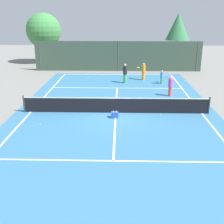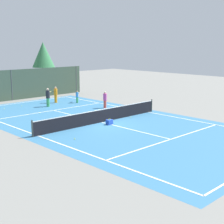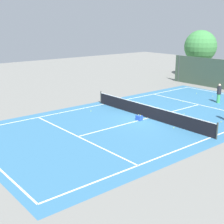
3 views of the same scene
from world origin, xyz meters
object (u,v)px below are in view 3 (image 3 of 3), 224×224
object	(u,v)px
tennis_ball_1	(184,114)
tennis_ball_2	(196,93)
tennis_ball_3	(174,128)
ball_crate	(139,118)
tennis_ball_5	(183,101)
player_2	(219,93)
tennis_ball_0	(91,111)
tennis_ball_6	(213,96)
tennis_ball_4	(221,122)

from	to	relation	value
tennis_ball_1	tennis_ball_2	world-z (taller)	same
tennis_ball_3	ball_crate	bearing A→B (deg)	-169.61
ball_crate	tennis_ball_5	size ratio (longest dim) A/B	6.68
player_2	ball_crate	distance (m)	9.30
tennis_ball_0	tennis_ball_6	size ratio (longest dim) A/B	1.00
tennis_ball_2	tennis_ball_4	world-z (taller)	same
tennis_ball_3	tennis_ball_2	bearing A→B (deg)	118.71
ball_crate	tennis_ball_4	world-z (taller)	ball_crate
tennis_ball_3	tennis_ball_0	bearing A→B (deg)	-165.18
tennis_ball_2	tennis_ball_4	bearing A→B (deg)	-43.57
tennis_ball_5	tennis_ball_6	distance (m)	4.03
tennis_ball_0	tennis_ball_4	bearing A→B (deg)	33.68
tennis_ball_1	tennis_ball_3	distance (m)	3.75
tennis_ball_2	tennis_ball_5	bearing A→B (deg)	-71.18
player_2	tennis_ball_6	bearing A→B (deg)	134.00
tennis_ball_0	tennis_ball_4	distance (m)	10.14
tennis_ball_1	tennis_ball_0	bearing A→B (deg)	-135.99
tennis_ball_2	tennis_ball_5	xyz separation A→B (m)	(1.32, -3.87, 0.00)
tennis_ball_5	tennis_ball_0	bearing A→B (deg)	-107.99
tennis_ball_0	tennis_ball_6	distance (m)	12.84
tennis_ball_1	player_2	bearing A→B (deg)	94.10
tennis_ball_4	tennis_ball_6	size ratio (longest dim) A/B	1.00
player_2	tennis_ball_6	distance (m)	2.69
tennis_ball_0	tennis_ball_5	xyz separation A→B (m)	(2.74, 8.43, 0.00)
tennis_ball_2	tennis_ball_6	distance (m)	1.83
tennis_ball_2	tennis_ball_3	xyz separation A→B (m)	(5.70, -10.41, 0.00)
tennis_ball_3	tennis_ball_4	world-z (taller)	same
tennis_ball_6	player_2	bearing A→B (deg)	-46.00
player_2	tennis_ball_0	distance (m)	11.75
tennis_ball_0	tennis_ball_1	world-z (taller)	same
tennis_ball_5	tennis_ball_4	bearing A→B (deg)	-26.21
tennis_ball_1	tennis_ball_4	world-z (taller)	same
tennis_ball_1	tennis_ball_3	xyz separation A→B (m)	(1.72, -3.33, 0.00)
tennis_ball_6	tennis_ball_2	bearing A→B (deg)	-175.89
tennis_ball_4	tennis_ball_6	world-z (taller)	same
tennis_ball_5	tennis_ball_6	xyz separation A→B (m)	(0.51, 4.00, 0.00)
player_2	tennis_ball_2	size ratio (longest dim) A/B	26.42
ball_crate	tennis_ball_4	bearing A→B (deg)	45.54
tennis_ball_3	tennis_ball_5	bearing A→B (deg)	123.83
tennis_ball_0	tennis_ball_1	bearing A→B (deg)	44.01
tennis_ball_0	tennis_ball_3	bearing A→B (deg)	14.82
tennis_ball_1	tennis_ball_3	size ratio (longest dim) A/B	1.00
player_2	tennis_ball_5	bearing A→B (deg)	-136.37
tennis_ball_4	tennis_ball_2	bearing A→B (deg)	136.43
tennis_ball_1	tennis_ball_4	xyz separation A→B (m)	(3.04, 0.41, 0.00)
tennis_ball_2	player_2	bearing A→B (deg)	-25.30
tennis_ball_2	tennis_ball_1	bearing A→B (deg)	-60.66
tennis_ball_1	tennis_ball_3	bearing A→B (deg)	-62.64
player_2	tennis_ball_3	distance (m)	9.00
tennis_ball_1	tennis_ball_4	bearing A→B (deg)	7.62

